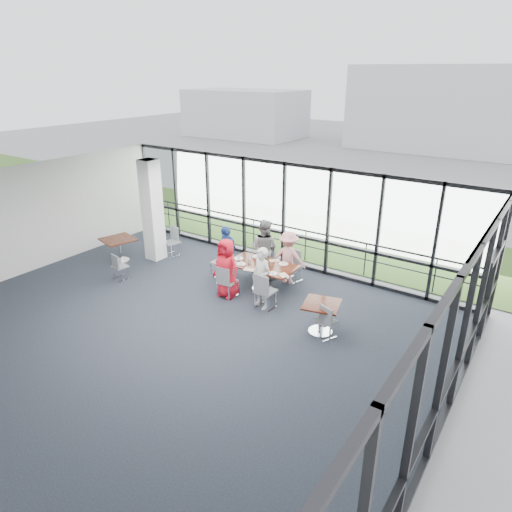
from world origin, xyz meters
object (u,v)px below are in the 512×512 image
Objects in this scene: chair_spare_lb at (172,242)px; chair_spare_r at (326,320)px; chair_main_nl at (228,282)px; chair_main_nr at (265,291)px; diner_far_left at (264,249)px; structural_column at (152,211)px; diner_near_right at (262,278)px; diner_far_right at (288,257)px; side_table_left at (118,242)px; diner_end at (227,253)px; chair_spare_la at (120,267)px; chair_main_fl at (264,260)px; side_table_right at (322,308)px; diner_near_left at (226,268)px; chair_main_end at (220,262)px; chair_main_fr at (293,267)px; main_table at (262,269)px.

chair_spare_lb is 1.09× the size of chair_spare_r.
chair_main_nr reaches higher than chair_main_nl.
diner_far_left is 2.10× the size of chair_spare_r.
structural_column reaches higher than chair_spare_lb.
diner_near_right is 1.66m from diner_far_right.
side_table_left is 1.19× the size of chair_main_nr.
chair_spare_la is at bearing -65.29° from diner_end.
chair_main_fl is (4.36, 1.78, -0.21)m from side_table_left.
chair_spare_r reaches higher than side_table_right.
chair_spare_r is (1.99, -0.35, -0.39)m from diner_near_right.
diner_end reaches higher than side_table_right.
diner_near_right is 1.84× the size of chair_main_nl.
side_table_right is 1.12× the size of chair_main_fl.
chair_spare_r is (3.10, -0.33, -0.40)m from diner_near_left.
chair_main_fl is (-0.02, 1.79, -0.00)m from chair_main_nl.
chair_spare_r reaches higher than side_table_left.
side_table_left is 7.44m from chair_spare_r.
structural_column is 3.53× the size of chair_main_end.
diner_far_right is (-2.01, 1.89, 0.15)m from side_table_right.
diner_near_left is at bearing 170.31° from chair_spare_lb.
chair_main_nr is 1.12× the size of chair_main_fr.
diner_far_left is (-2.80, 1.83, 0.26)m from side_table_right.
chair_spare_r is (2.12, -2.19, -0.01)m from chair_main_fr.
structural_column is 2.87m from chair_main_end.
diner_end is at bearing 158.42° from chair_main_nr.
diner_near_right is at bearing -3.87° from chair_main_nl.
side_table_right is 2.94m from diner_near_left.
diner_far_right is (5.24, 1.68, 0.13)m from side_table_left.
chair_spare_lb is at bearing 160.42° from diner_near_left.
diner_near_left is at bearing -162.59° from chair_spare_r.
diner_near_right is 1.79× the size of chair_main_end.
diner_far_left is 1.94× the size of chair_main_end.
structural_column is 1.48m from side_table_left.
chair_main_nr is at bearing 70.01° from chair_main_end.
main_table is at bearing 59.62° from diner_near_left.
diner_end is at bearing 163.47° from side_table_right.
diner_far_left is 1.35m from chair_main_end.
chair_spare_lb is (-3.33, 1.29, 0.02)m from chair_main_nl.
diner_end is (-3.58, 1.06, 0.20)m from side_table_right.
diner_near_left is 1.80× the size of chair_main_end.
chair_spare_la is (-4.13, -2.58, -0.37)m from diner_far_right.
chair_main_nl is 1.05× the size of chair_spare_r.
chair_main_fr is 2.15m from chair_main_end.
side_table_left is 0.71× the size of diner_near_right.
chair_main_nl is at bearing -120.53° from main_table.
structural_column reaches higher than side_table_left.
chair_spare_r is (3.75, -1.18, -0.40)m from diner_end.
chair_main_fr is at bearing -122.52° from diner_far_right.
chair_main_nr is at bearing 13.64° from diner_near_right.
chair_main_nl is at bearing 49.31° from chair_main_end.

